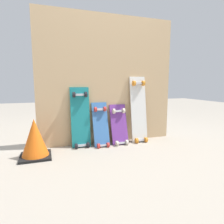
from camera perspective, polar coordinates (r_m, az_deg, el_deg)
ground_plane at (r=2.54m, az=-0.52°, el=-9.00°), size 12.00×12.00×0.00m
plywood_wall_panel at (r=2.49m, az=-1.06°, el=9.19°), size 1.75×0.04×1.59m
skateboard_teal at (r=2.36m, az=-9.15°, el=-2.32°), size 0.23×0.17×0.78m
skateboard_blue at (r=2.39m, az=-3.22°, el=-4.47°), size 0.19×0.23×0.60m
skateboard_purple at (r=2.47m, az=2.17°, el=-4.38°), size 0.21×0.22×0.56m
skateboard_white at (r=2.57m, az=7.81°, el=0.06°), size 0.21×0.20×0.91m
traffic_cone at (r=2.16m, az=-21.60°, el=-7.26°), size 0.31×0.31×0.40m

